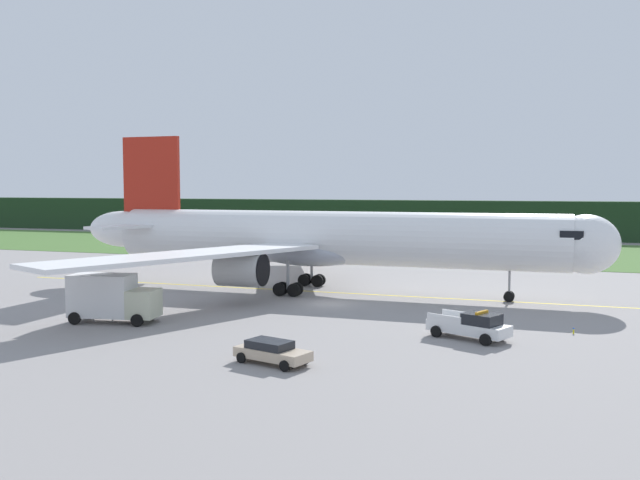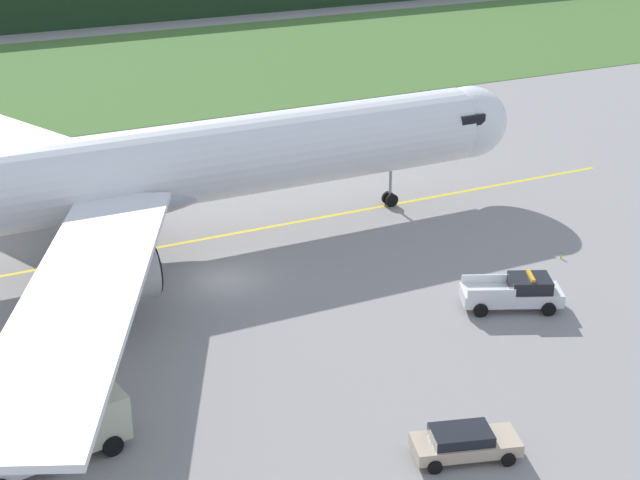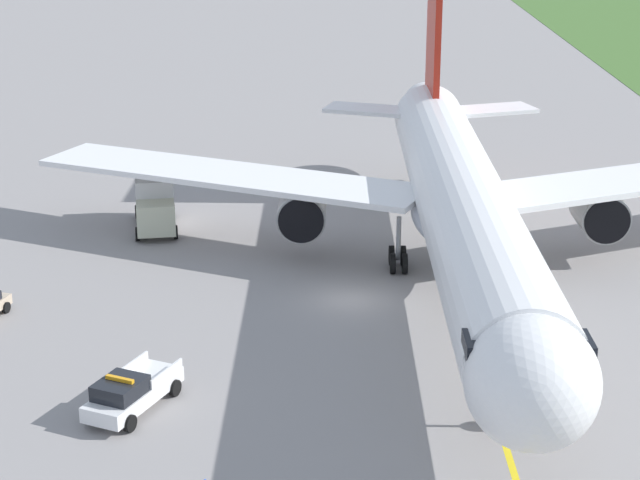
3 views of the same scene
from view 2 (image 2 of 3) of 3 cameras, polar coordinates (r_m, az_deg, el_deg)
ground at (r=54.11m, az=-5.86°, el=-2.41°), size 320.00×320.00×0.00m
grass_verge at (r=101.06m, az=-16.09°, el=9.24°), size 320.00×40.22×0.04m
distant_tree_line at (r=127.73m, az=-18.72°, el=13.44°), size 288.00×5.07×7.15m
taxiway_centerline_main at (r=58.85m, az=-9.43°, el=-0.38°), size 67.32×0.37×0.01m
airliner at (r=56.81m, az=-10.64°, el=4.02°), size 51.17×51.92×14.83m
ops_pickup_truck at (r=51.50m, az=11.73°, el=-3.11°), size 5.63×3.91×1.94m
catering_truck at (r=39.96m, az=-16.61°, el=-10.63°), size 6.67×3.58×3.66m
staff_car at (r=39.74m, az=8.72°, el=-11.99°), size 4.69×2.90×1.30m
taxiway_edge_light_east at (r=58.17m, az=14.38°, el=-0.89°), size 0.12×0.12×0.42m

